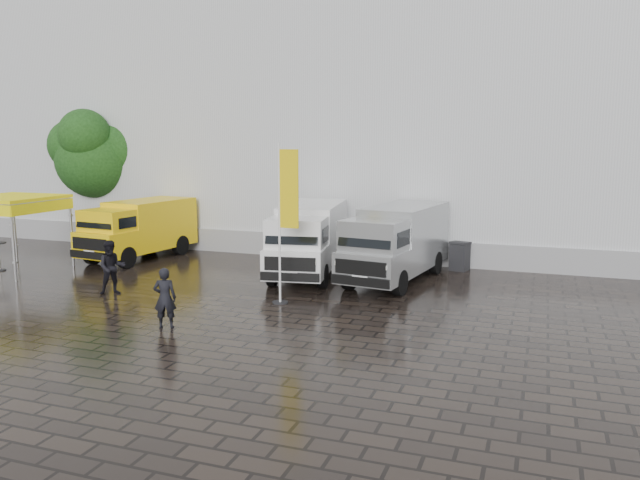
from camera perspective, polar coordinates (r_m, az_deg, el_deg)
The scene contains 12 objects.
ground at distance 18.94m, azimuth -3.31°, elevation -6.19°, with size 120.00×120.00×0.00m, color black.
exhibition_hall at distance 33.23m, azimuth 10.97°, elevation 10.65°, with size 44.00×16.00×12.00m, color silver.
hall_plinth at distance 25.68m, azimuth 7.81°, elevation -1.07°, with size 44.00×0.15×1.00m, color gray.
van_yellow at distance 27.46m, azimuth -16.27°, elevation 0.84°, with size 2.05×5.34×2.46m, color yellow, non-canonical shape.
van_white at distance 23.12m, azimuth -1.06°, elevation -0.08°, with size 2.01×6.03×2.61m, color white, non-canonical shape.
van_silver at distance 22.34m, azimuth 6.96°, elevation -0.42°, with size 2.04×6.12×2.65m, color #A6AAAB, non-canonical shape.
canopy_tent at distance 26.53m, azimuth -26.47°, elevation 3.18°, with size 3.12×3.12×2.89m.
flagpole at distance 18.91m, azimuth -3.23°, elevation 2.27°, with size 0.88×0.50×4.93m.
tree at distance 32.69m, azimuth -19.88°, elevation 7.35°, with size 3.74×3.87×6.71m.
wheelie_bin at distance 24.77m, azimuth 12.66°, elevation -1.43°, with size 0.68×0.68×1.13m, color black.
person_front at distance 17.23m, azimuth -14.00°, elevation -5.17°, with size 0.60×0.39×1.65m, color black.
person_tent at distance 21.48m, azimuth -18.50°, elevation -2.39°, with size 0.86×0.67×1.78m, color black.
Camera 1 is at (7.21, -16.80, 4.97)m, focal length 35.00 mm.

